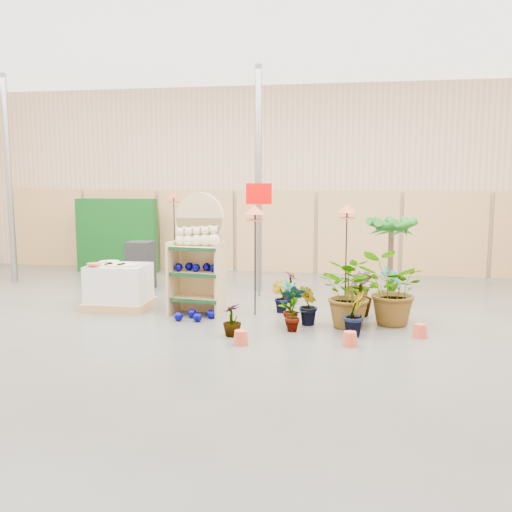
{
  "coord_description": "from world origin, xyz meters",
  "views": [
    {
      "loc": [
        1.94,
        -7.85,
        2.32
      ],
      "look_at": [
        0.3,
        1.5,
        1.0
      ],
      "focal_mm": 40.0,
      "sensor_mm": 36.0,
      "label": 1
    }
  ],
  "objects_px": {
    "potted_plant_2": "(351,294)",
    "pallet_stack": "(119,286)",
    "display_shelf": "(199,259)",
    "bird_table_front": "(255,214)"
  },
  "relations": [
    {
      "from": "display_shelf",
      "to": "pallet_stack",
      "type": "bearing_deg",
      "value": -176.48
    },
    {
      "from": "potted_plant_2",
      "to": "pallet_stack",
      "type": "bearing_deg",
      "value": 171.02
    },
    {
      "from": "display_shelf",
      "to": "bird_table_front",
      "type": "relative_size",
      "value": 1.12
    },
    {
      "from": "display_shelf",
      "to": "bird_table_front",
      "type": "bearing_deg",
      "value": 8.43
    },
    {
      "from": "display_shelf",
      "to": "potted_plant_2",
      "type": "distance_m",
      "value": 2.67
    },
    {
      "from": "pallet_stack",
      "to": "potted_plant_2",
      "type": "distance_m",
      "value": 4.13
    },
    {
      "from": "bird_table_front",
      "to": "pallet_stack",
      "type": "bearing_deg",
      "value": 178.24
    },
    {
      "from": "display_shelf",
      "to": "pallet_stack",
      "type": "xyz_separation_m",
      "value": [
        -1.5,
        0.1,
        -0.55
      ]
    },
    {
      "from": "display_shelf",
      "to": "pallet_stack",
      "type": "distance_m",
      "value": 1.6
    },
    {
      "from": "pallet_stack",
      "to": "bird_table_front",
      "type": "distance_m",
      "value": 2.8
    }
  ]
}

